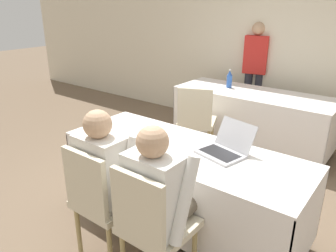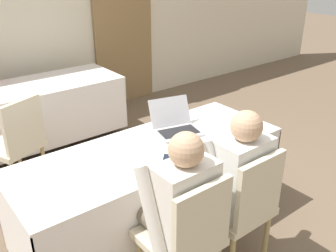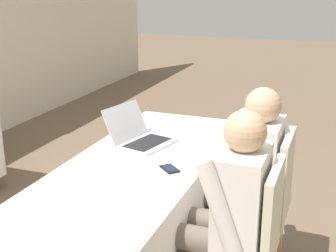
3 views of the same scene
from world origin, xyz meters
The scene contains 16 objects.
ground_plane centered at (0.00, 0.00, 0.00)m, with size 24.00×24.00×0.00m, color brown.
wall_back centered at (0.00, 2.70, 1.35)m, with size 12.00×0.06×2.70m.
conference_table_near centered at (0.00, 0.00, 0.57)m, with size 2.07×0.77×0.74m.
conference_table_far centered at (-0.25, 1.99, 0.57)m, with size 2.07×0.77×0.74m.
laptop centered at (0.32, 0.11, 0.79)m, with size 0.42×0.42×0.23m.
cell_phone centered at (-0.01, -0.21, 0.75)m, with size 0.14×0.14×0.01m.
paper_beside_laptop centered at (-0.01, 0.07, 0.74)m, with size 0.27×0.34×0.00m.
paper_centre_table centered at (0.64, 0.04, 0.74)m, with size 0.23×0.31×0.00m.
paper_left_edge centered at (-0.22, -0.20, 0.74)m, with size 0.31×0.36×0.00m.
water_bottle centered at (-0.65, 2.04, 0.85)m, with size 0.08×0.08×0.25m.
chair_near_left centered at (-0.24, -0.69, 0.52)m, with size 0.44×0.44×0.93m.
chair_near_right centered at (0.24, -0.69, 0.52)m, with size 0.44×0.44×0.93m.
chair_far_spare centered at (-0.63, 1.18, 0.52)m, with size 0.58×0.58×0.93m.
person_checkered_shirt centered at (-0.24, -0.59, 0.68)m, with size 0.50×0.52×1.19m.
person_white_shirt centered at (0.24, -0.59, 0.68)m, with size 0.50×0.52×1.19m.
person_red_shirt centered at (-0.56, 2.67, 0.91)m, with size 0.38×0.27×1.59m.
Camera 1 is at (1.39, -2.01, 1.86)m, focal length 35.00 mm.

